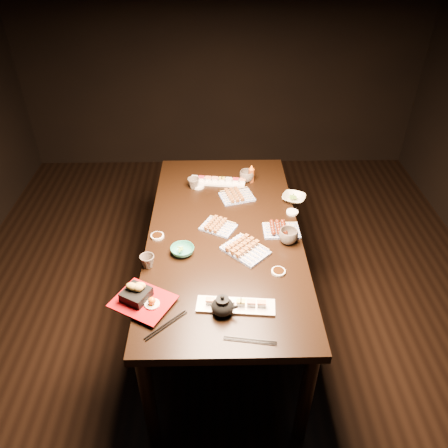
{
  "coord_description": "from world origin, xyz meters",
  "views": [
    {
      "loc": [
        -0.05,
        -1.85,
        2.33
      ],
      "look_at": [
        -0.01,
        0.27,
        0.77
      ],
      "focal_mm": 35.0,
      "sensor_mm": 36.0,
      "label": 1
    }
  ],
  "objects": [
    {
      "name": "edamame_bowl_cream",
      "position": [
        0.45,
        0.55,
        0.77
      ],
      "size": [
        0.2,
        0.2,
        0.04
      ],
      "primitive_type": "imported",
      "rotation": [
        0.0,
        0.0,
        -0.41
      ],
      "color": "#BFBA9C",
      "rests_on": "dining_table"
    },
    {
      "name": "tempura_tray",
      "position": [
        -0.42,
        -0.36,
        0.8
      ],
      "size": [
        0.35,
        0.33,
        0.1
      ],
      "primitive_type": null,
      "rotation": [
        0.0,
        0.0,
        -0.51
      ],
      "color": "black",
      "rests_on": "dining_table"
    },
    {
      "name": "condiment_bottle",
      "position": [
        0.19,
        0.8,
        0.82
      ],
      "size": [
        0.06,
        0.06,
        0.13
      ],
      "primitive_type": "cylinder",
      "rotation": [
        0.0,
        0.0,
        -0.48
      ],
      "color": "maroon",
      "rests_on": "dining_table"
    },
    {
      "name": "sauce_dish_se",
      "position": [
        0.27,
        -0.15,
        0.76
      ],
      "size": [
        0.1,
        0.1,
        0.01
      ],
      "primitive_type": "cylinder",
      "rotation": [
        0.0,
        0.0,
        -0.44
      ],
      "color": "white",
      "rests_on": "dining_table"
    },
    {
      "name": "yakitori_plate_right",
      "position": [
        0.11,
        0.03,
        0.78
      ],
      "size": [
        0.29,
        0.29,
        0.06
      ],
      "primitive_type": null,
      "rotation": [
        0.0,
        0.0,
        -0.79
      ],
      "color": "#828EB6",
      "rests_on": "dining_table"
    },
    {
      "name": "sauce_dish_west",
      "position": [
        -0.4,
        0.17,
        0.76
      ],
      "size": [
        0.1,
        0.1,
        0.01
      ],
      "primitive_type": "cylinder",
      "rotation": [
        0.0,
        0.0,
        -0.37
      ],
      "color": "white",
      "rests_on": "dining_table"
    },
    {
      "name": "teapot",
      "position": [
        -0.03,
        -0.42,
        0.8
      ],
      "size": [
        0.16,
        0.16,
        0.11
      ],
      "primitive_type": null,
      "rotation": [
        0.0,
        0.0,
        -0.25
      ],
      "color": "black",
      "rests_on": "dining_table"
    },
    {
      "name": "yakitori_plate_center",
      "position": [
        -0.04,
        0.25,
        0.77
      ],
      "size": [
        0.24,
        0.22,
        0.05
      ],
      "primitive_type": null,
      "rotation": [
        0.0,
        0.0,
        -0.49
      ],
      "color": "#828EB6",
      "rests_on": "dining_table"
    },
    {
      "name": "chopsticks_se",
      "position": [
        0.09,
        -0.59,
        0.75
      ],
      "size": [
        0.24,
        0.06,
        0.01
      ],
      "primitive_type": null,
      "rotation": [
        0.0,
        0.0,
        -0.16
      ],
      "color": "black",
      "rests_on": "dining_table"
    },
    {
      "name": "ground",
      "position": [
        0.0,
        0.0,
        0.0
      ],
      "size": [
        5.0,
        5.0,
        0.0
      ],
      "primitive_type": "plane",
      "color": "black",
      "rests_on": "ground"
    },
    {
      "name": "teacup_near_left",
      "position": [
        -0.43,
        -0.08,
        0.79
      ],
      "size": [
        0.09,
        0.09,
        0.07
      ],
      "primitive_type": "imported",
      "rotation": [
        0.0,
        0.0,
        -0.14
      ],
      "color": "#51473E",
      "rests_on": "dining_table"
    },
    {
      "name": "teacup_far_right",
      "position": [
        0.16,
        0.81,
        0.79
      ],
      "size": [
        0.1,
        0.1,
        0.08
      ],
      "primitive_type": "imported",
      "rotation": [
        0.0,
        0.0,
        0.03
      ],
      "color": "#51473E",
      "rests_on": "dining_table"
    },
    {
      "name": "yakitori_plate_left",
      "position": [
        0.08,
        0.59,
        0.78
      ],
      "size": [
        0.25,
        0.21,
        0.05
      ],
      "primitive_type": null,
      "rotation": [
        0.0,
        0.0,
        0.28
      ],
      "color": "#828EB6",
      "rests_on": "dining_table"
    },
    {
      "name": "tsukune_plate",
      "position": [
        0.33,
        0.21,
        0.78
      ],
      "size": [
        0.21,
        0.16,
        0.05
      ],
      "primitive_type": null,
      "rotation": [
        0.0,
        0.0,
        0.01
      ],
      "color": "#828EB6",
      "rests_on": "dining_table"
    },
    {
      "name": "edamame_bowl_green",
      "position": [
        -0.25,
        0.02,
        0.77
      ],
      "size": [
        0.16,
        0.16,
        0.04
      ],
      "primitive_type": "imported",
      "rotation": [
        0.0,
        0.0,
        -0.22
      ],
      "color": "#2B856A",
      "rests_on": "dining_table"
    },
    {
      "name": "sushi_platter_far",
      "position": [
        -0.04,
        0.79,
        0.77
      ],
      "size": [
        0.38,
        0.15,
        0.05
      ],
      "primitive_type": null,
      "rotation": [
        0.0,
        0.0,
        3.01
      ],
      "color": "white",
      "rests_on": "dining_table"
    },
    {
      "name": "sushi_platter_near",
      "position": [
        0.03,
        -0.38,
        0.77
      ],
      "size": [
        0.39,
        0.14,
        0.05
      ],
      "primitive_type": null,
      "rotation": [
        0.0,
        0.0,
        -0.09
      ],
      "color": "white",
      "rests_on": "dining_table"
    },
    {
      "name": "teacup_far_left",
      "position": [
        -0.21,
        0.72,
        0.79
      ],
      "size": [
        0.11,
        0.11,
        0.07
      ],
      "primitive_type": "imported",
      "rotation": [
        0.0,
        0.0,
        -0.71
      ],
      "color": "#51473E",
      "rests_on": "dining_table"
    },
    {
      "name": "chopsticks_near",
      "position": [
        -0.29,
        -0.5,
        0.75
      ],
      "size": [
        0.19,
        0.18,
        0.01
      ],
      "primitive_type": null,
      "rotation": [
        0.0,
        0.0,
        0.76
      ],
      "color": "black",
      "rests_on": "dining_table"
    },
    {
      "name": "sauce_dish_east",
      "position": [
        0.42,
        0.4,
        0.76
      ],
      "size": [
        0.09,
        0.09,
        0.01
      ],
      "primitive_type": "cylinder",
      "rotation": [
        0.0,
        0.0,
        -0.15
      ],
      "color": "white",
      "rests_on": "dining_table"
    },
    {
      "name": "dining_table",
      "position": [
        -0.01,
        0.22,
        0.38
      ],
      "size": [
        1.35,
        1.98,
        0.75
      ],
      "primitive_type": "cube",
      "rotation": [
        0.0,
        0.0,
        -0.27
      ],
      "color": "black",
      "rests_on": "ground"
    },
    {
      "name": "sauce_dish_nw",
      "position": [
        -0.18,
        0.73,
        0.76
      ],
      "size": [
        0.1,
        0.1,
        0.02
      ],
      "primitive_type": "cylinder",
      "rotation": [
        0.0,
        0.0,
        -0.15
      ],
      "color": "white",
      "rests_on": "dining_table"
    },
    {
      "name": "teacup_mid_right",
      "position": [
        0.36,
        0.11,
        0.79
      ],
      "size": [
        0.14,
        0.14,
        0.09
      ],
      "primitive_type": "imported",
      "rotation": [
        0.0,
        0.0,
        -0.32
      ],
      "color": "#51473E",
      "rests_on": "dining_table"
    }
  ]
}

